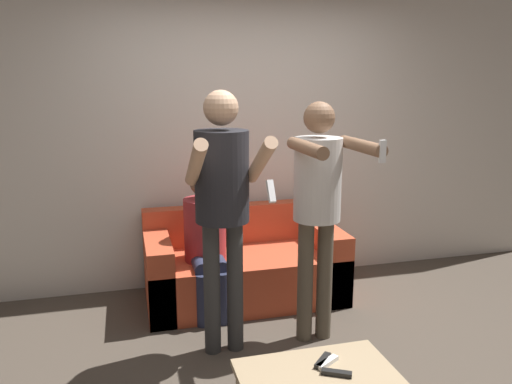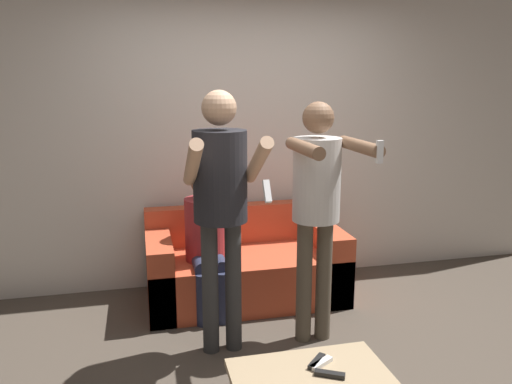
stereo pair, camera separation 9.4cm
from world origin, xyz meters
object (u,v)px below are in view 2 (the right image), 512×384
object	(u,v)px
person_standing_left	(221,192)
person_seated	(207,234)
remote_mid	(321,363)
couch	(245,267)
remote_far	(317,362)
coffee_table	(310,380)
remote_near	(330,374)
person_standing_right	(317,195)

from	to	relation	value
person_standing_left	person_seated	distance (m)	0.82
remote_mid	couch	bearing A→B (deg)	91.33
person_standing_left	person_seated	size ratio (longest dim) A/B	1.53
person_standing_left	remote_far	distance (m)	1.20
remote_far	person_seated	bearing A→B (deg)	103.07
person_seated	coffee_table	xyz separation A→B (m)	(0.30, -1.61, -0.31)
couch	remote_far	size ratio (longest dim) A/B	12.17
coffee_table	person_seated	bearing A→B (deg)	100.48
person_seated	remote_near	bearing A→B (deg)	-77.09
remote_near	remote_far	bearing A→B (deg)	100.90
person_standing_left	coffee_table	distance (m)	1.26
person_seated	remote_far	world-z (taller)	person_seated
person_standing_right	person_seated	bearing A→B (deg)	134.64
person_standing_right	remote_near	bearing A→B (deg)	-105.66
person_standing_left	couch	bearing A→B (deg)	68.29
person_standing_left	remote_near	distance (m)	1.30
person_standing_left	remote_near	xyz separation A→B (m)	(0.37, -1.00, -0.73)
remote_far	remote_near	bearing A→B (deg)	-79.10
couch	person_standing_right	distance (m)	1.19
person_standing_left	person_seated	xyz separation A→B (m)	(-0.01, 0.67, -0.48)
remote_mid	remote_near	bearing A→B (deg)	-86.19
coffee_table	remote_mid	xyz separation A→B (m)	(0.08, 0.05, 0.06)
person_seated	person_standing_right	bearing A→B (deg)	-45.36
remote_near	remote_far	xyz separation A→B (m)	(-0.02, 0.12, 0.00)
person_standing_left	remote_far	xyz separation A→B (m)	(0.35, -0.88, -0.73)
couch	coffee_table	distance (m)	1.77
person_seated	remote_near	world-z (taller)	person_seated
couch	person_standing_left	size ratio (longest dim) A/B	0.92
couch	remote_mid	distance (m)	1.72
person_standing_left	person_standing_right	world-z (taller)	person_standing_left
remote_mid	remote_far	bearing A→B (deg)	129.94
remote_mid	coffee_table	bearing A→B (deg)	-148.50
person_standing_right	coffee_table	bearing A→B (deg)	-111.12
couch	remote_far	bearing A→B (deg)	-89.23
remote_near	remote_far	world-z (taller)	same
remote_far	person_standing_right	bearing A→B (deg)	70.86
person_standing_left	remote_near	world-z (taller)	person_standing_left
person_seated	remote_far	xyz separation A→B (m)	(0.36, -1.55, -0.25)
person_standing_left	remote_far	world-z (taller)	person_standing_left
coffee_table	remote_mid	size ratio (longest dim) A/B	5.41
person_standing_right	coffee_table	xyz separation A→B (m)	(-0.36, -0.94, -0.73)
person_seated	remote_far	bearing A→B (deg)	-76.93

